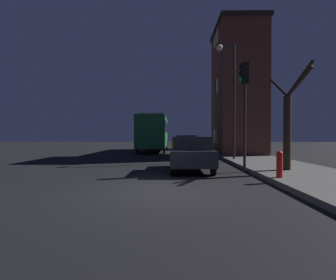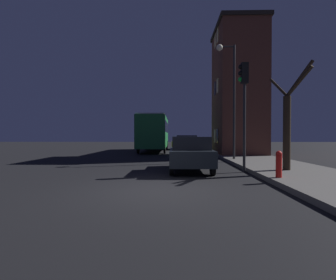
# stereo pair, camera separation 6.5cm
# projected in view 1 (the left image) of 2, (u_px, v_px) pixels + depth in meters

# --- Properties ---
(ground_plane) EXTENTS (120.00, 120.00, 0.00)m
(ground_plane) POSITION_uv_depth(u_px,v_px,m) (156.00, 190.00, 7.63)
(ground_plane) COLOR black
(brick_building) EXTENTS (3.67, 5.61, 10.20)m
(brick_building) POSITION_uv_depth(u_px,v_px,m) (237.00, 90.00, 21.16)
(brick_building) COLOR brown
(brick_building) RESTS_ON sidewalk
(streetlamp) EXTENTS (1.17, 0.40, 6.99)m
(streetlamp) POSITION_uv_depth(u_px,v_px,m) (229.00, 84.00, 15.98)
(streetlamp) COLOR #28282B
(streetlamp) RESTS_ON sidewalk
(traffic_light) EXTENTS (0.43, 0.24, 4.76)m
(traffic_light) POSITION_uv_depth(u_px,v_px,m) (244.00, 94.00, 11.36)
(traffic_light) COLOR #28282B
(traffic_light) RESTS_ON ground
(bare_tree) EXTENTS (1.52, 1.63, 4.48)m
(bare_tree) POSITION_uv_depth(u_px,v_px,m) (289.00, 122.00, 10.81)
(bare_tree) COLOR #2D2319
(bare_tree) RESTS_ON sidewalk
(bus) EXTENTS (2.58, 9.97, 3.52)m
(bus) POSITION_uv_depth(u_px,v_px,m) (154.00, 131.00, 26.64)
(bus) COLOR #1E6B33
(bus) RESTS_ON ground
(car_near_lane) EXTENTS (1.82, 4.16, 1.55)m
(car_near_lane) POSITION_uv_depth(u_px,v_px,m) (191.00, 153.00, 11.80)
(car_near_lane) COLOR black
(car_near_lane) RESTS_ON ground
(car_mid_lane) EXTENTS (1.71, 4.24, 1.63)m
(car_mid_lane) POSITION_uv_depth(u_px,v_px,m) (186.00, 145.00, 20.83)
(car_mid_lane) COLOR #B7BABF
(car_mid_lane) RESTS_ON ground
(car_far_lane) EXTENTS (1.86, 3.92, 1.51)m
(car_far_lane) POSITION_uv_depth(u_px,v_px,m) (179.00, 143.00, 30.52)
(car_far_lane) COLOR olive
(car_far_lane) RESTS_ON ground
(fire_hydrant) EXTENTS (0.21, 0.21, 0.91)m
(fire_hydrant) POSITION_uv_depth(u_px,v_px,m) (279.00, 163.00, 8.88)
(fire_hydrant) COLOR red
(fire_hydrant) RESTS_ON sidewalk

